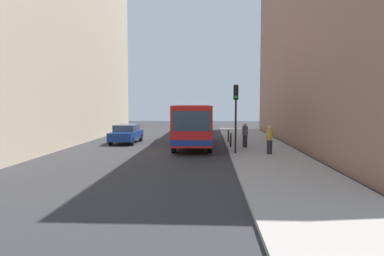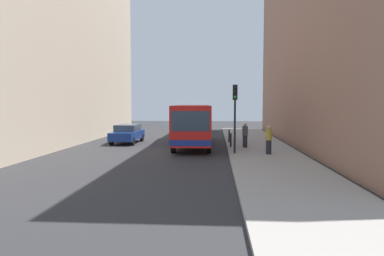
{
  "view_description": "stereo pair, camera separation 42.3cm",
  "coord_description": "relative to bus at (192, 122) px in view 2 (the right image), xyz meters",
  "views": [
    {
      "loc": [
        2.01,
        -22.54,
        3.14
      ],
      "look_at": [
        0.78,
        1.43,
        1.45
      ],
      "focal_mm": 32.73,
      "sensor_mm": 36.0,
      "label": 1
    },
    {
      "loc": [
        2.43,
        -22.52,
        3.14
      ],
      "look_at": [
        0.78,
        1.43,
        1.45
      ],
      "focal_mm": 32.73,
      "sensor_mm": 36.0,
      "label": 2
    }
  ],
  "objects": [
    {
      "name": "car_beside_bus",
      "position": [
        -5.23,
        1.14,
        -0.94
      ],
      "size": [
        1.92,
        4.43,
        1.48
      ],
      "rotation": [
        0.0,
        0.0,
        3.12
      ],
      "color": "navy",
      "rests_on": "ground"
    },
    {
      "name": "bollard_near",
      "position": [
        2.79,
        -1.99,
        -1.1
      ],
      "size": [
        0.11,
        0.11,
        0.95
      ],
      "primitive_type": "cylinder",
      "color": "black",
      "rests_on": "sidewalk"
    },
    {
      "name": "building_left",
      "position": [
        -12.16,
        0.47,
        6.19
      ],
      "size": [
        7.0,
        32.0,
        15.83
      ],
      "primitive_type": "cube",
      "color": "#B2A38C",
      "rests_on": "ground"
    },
    {
      "name": "pedestrian_mid_sidewalk",
      "position": [
        3.75,
        -2.14,
        -0.74
      ],
      "size": [
        0.38,
        0.38,
        1.67
      ],
      "rotation": [
        0.0,
        0.0,
        2.14
      ],
      "color": "#26262D",
      "rests_on": "sidewalk"
    },
    {
      "name": "pedestrian_near_signal",
      "position": [
        4.88,
        -5.27,
        -0.72
      ],
      "size": [
        0.38,
        0.38,
        1.71
      ],
      "rotation": [
        0.0,
        0.0,
        0.56
      ],
      "color": "#26262D",
      "rests_on": "sidewalk"
    },
    {
      "name": "traffic_light",
      "position": [
        2.89,
        -5.11,
        1.28
      ],
      "size": [
        0.28,
        0.33,
        4.1
      ],
      "color": "black",
      "rests_on": "sidewalk"
    },
    {
      "name": "ground_plane",
      "position": [
        -0.66,
        -3.53,
        -1.73
      ],
      "size": [
        80.0,
        80.0,
        0.0
      ],
      "primitive_type": "plane",
      "color": "#2D2D30"
    },
    {
      "name": "bollard_mid",
      "position": [
        2.79,
        1.18,
        -1.1
      ],
      "size": [
        0.11,
        0.11,
        0.95
      ],
      "primitive_type": "cylinder",
      "color": "black",
      "rests_on": "sidewalk"
    },
    {
      "name": "car_behind_bus",
      "position": [
        -0.67,
        11.08,
        -0.94
      ],
      "size": [
        1.97,
        4.45,
        1.48
      ],
      "rotation": [
        0.0,
        0.0,
        3.11
      ],
      "color": "#A5A8AD",
      "rests_on": "ground"
    },
    {
      "name": "sidewalk",
      "position": [
        4.74,
        -3.53,
        -1.65
      ],
      "size": [
        4.4,
        40.0,
        0.15
      ],
      "primitive_type": "cube",
      "color": "#9E9991",
      "rests_on": "ground"
    },
    {
      "name": "building_right",
      "position": [
        10.84,
        0.47,
        6.46
      ],
      "size": [
        7.0,
        32.0,
        16.38
      ],
      "primitive_type": "cube",
      "color": "#936B56",
      "rests_on": "ground"
    },
    {
      "name": "bus",
      "position": [
        0.0,
        0.0,
        0.0
      ],
      "size": [
        3.04,
        11.13,
        3.0
      ],
      "rotation": [
        0.0,
        0.0,
        3.19
      ],
      "color": "red",
      "rests_on": "ground"
    }
  ]
}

